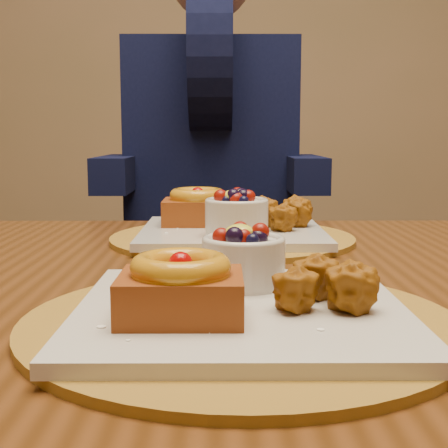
{
  "coord_description": "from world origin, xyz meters",
  "views": [
    {
      "loc": [
        -0.06,
        -0.85,
        0.92
      ],
      "look_at": [
        -0.06,
        -0.28,
        0.84
      ],
      "focal_mm": 50.0,
      "sensor_mm": 36.0,
      "label": 1
    }
  ],
  "objects": [
    {
      "name": "place_setting_near",
      "position": [
        -0.05,
        -0.32,
        0.78
      ],
      "size": [
        0.38,
        0.38,
        0.08
      ],
      "color": "brown",
      "rests_on": "dining_table"
    },
    {
      "name": "chair_far",
      "position": [
        -0.12,
        0.94,
        0.53
      ],
      "size": [
        0.46,
        0.46,
        0.95
      ],
      "rotation": [
        0.0,
        0.0,
        0.0
      ],
      "color": "black",
      "rests_on": "ground"
    },
    {
      "name": "place_setting_far",
      "position": [
        -0.05,
        0.11,
        0.78
      ],
      "size": [
        0.38,
        0.38,
        0.09
      ],
      "color": "brown",
      "rests_on": "dining_table"
    },
    {
      "name": "diner",
      "position": [
        -0.09,
        0.82,
        0.96
      ],
      "size": [
        0.55,
        0.52,
        0.9
      ],
      "rotation": [
        0.0,
        0.0,
        0.08
      ],
      "color": "black",
      "rests_on": "ground"
    },
    {
      "name": "dining_table",
      "position": [
        -0.04,
        -0.11,
        0.68
      ],
      "size": [
        1.6,
        0.9,
        0.76
      ],
      "color": "#3C200B",
      "rests_on": "ground"
    }
  ]
}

